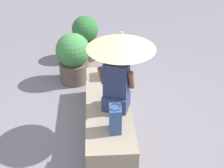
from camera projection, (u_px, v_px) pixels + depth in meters
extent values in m
plane|color=slate|center=(108.00, 129.00, 4.80)|extent=(14.00, 14.00, 0.00)
cube|color=gray|center=(108.00, 116.00, 4.67)|extent=(2.08, 0.63, 0.49)
cube|color=navy|center=(116.00, 101.00, 4.38)|extent=(0.38, 0.41, 0.22)
cube|color=navy|center=(116.00, 79.00, 4.20)|extent=(0.29, 0.37, 0.48)
sphere|color=brown|center=(117.00, 56.00, 4.01)|extent=(0.20, 0.20, 0.20)
cylinder|color=brown|center=(102.00, 76.00, 4.23)|extent=(0.21, 0.13, 0.32)
cylinder|color=brown|center=(131.00, 80.00, 4.14)|extent=(0.21, 0.13, 0.32)
cylinder|color=#B7B7BC|center=(121.00, 72.00, 4.20)|extent=(0.02, 0.02, 1.08)
cone|color=#DBBC7F|center=(121.00, 41.00, 3.97)|extent=(0.88, 0.88, 0.20)
sphere|color=#B7B7BC|center=(121.00, 32.00, 3.91)|extent=(0.03, 0.03, 0.03)
cube|color=#335184|center=(115.00, 119.00, 3.94)|extent=(0.20, 0.15, 0.35)
torus|color=#335184|center=(115.00, 106.00, 3.84)|extent=(0.15, 0.15, 0.01)
cube|color=#B2333D|center=(113.00, 67.00, 5.10)|extent=(0.30, 0.14, 0.31)
torus|color=#B2333D|center=(113.00, 58.00, 5.01)|extent=(0.22, 0.22, 0.01)
cylinder|color=brown|center=(74.00, 71.00, 5.89)|extent=(0.54, 0.54, 0.38)
sphere|color=#3D7F42|center=(73.00, 50.00, 5.66)|extent=(0.61, 0.61, 0.61)
cylinder|color=brown|center=(86.00, 48.00, 6.67)|extent=(0.51, 0.51, 0.42)
sphere|color=#2D6B33|center=(85.00, 29.00, 6.44)|extent=(0.54, 0.54, 0.54)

